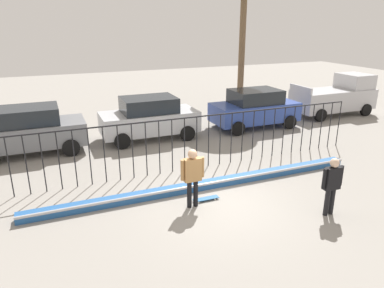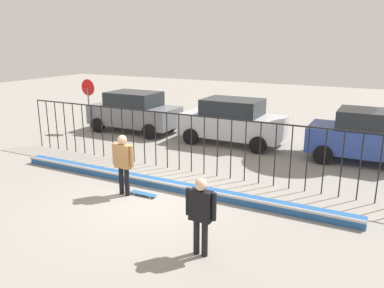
{
  "view_description": "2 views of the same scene",
  "coord_description": "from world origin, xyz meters",
  "px_view_note": "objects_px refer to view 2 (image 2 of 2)",
  "views": [
    {
      "loc": [
        -4.33,
        -8.42,
        5.11
      ],
      "look_at": [
        0.06,
        2.27,
        1.14
      ],
      "focal_mm": 33.71,
      "sensor_mm": 36.0,
      "label": 1
    },
    {
      "loc": [
        5.61,
        -8.01,
        4.29
      ],
      "look_at": [
        0.16,
        2.54,
        1.05
      ],
      "focal_mm": 35.96,
      "sensor_mm": 36.0,
      "label": 2
    }
  ],
  "objects_px": {
    "parked_car_gray": "(134,111)",
    "parked_car_blue": "(372,136)",
    "skateboard": "(143,194)",
    "stop_sign": "(89,98)",
    "camera_operator": "(201,210)",
    "skateboarder": "(123,160)",
    "parked_car_silver": "(232,121)"
  },
  "relations": [
    {
      "from": "parked_car_gray",
      "to": "parked_car_blue",
      "type": "height_order",
      "value": "same"
    },
    {
      "from": "skateboard",
      "to": "stop_sign",
      "type": "bearing_deg",
      "value": 135.9
    },
    {
      "from": "camera_operator",
      "to": "skateboarder",
      "type": "bearing_deg",
      "value": -26.89
    },
    {
      "from": "skateboard",
      "to": "parked_car_silver",
      "type": "bearing_deg",
      "value": 83.51
    },
    {
      "from": "skateboard",
      "to": "parked_car_gray",
      "type": "distance_m",
      "value": 8.09
    },
    {
      "from": "parked_car_gray",
      "to": "parked_car_silver",
      "type": "height_order",
      "value": "same"
    },
    {
      "from": "parked_car_silver",
      "to": "stop_sign",
      "type": "bearing_deg",
      "value": -169.0
    },
    {
      "from": "skateboard",
      "to": "parked_car_blue",
      "type": "xyz_separation_m",
      "value": [
        5.5,
        6.25,
        0.91
      ]
    },
    {
      "from": "skateboarder",
      "to": "parked_car_blue",
      "type": "xyz_separation_m",
      "value": [
        6.01,
        6.44,
        -0.08
      ]
    },
    {
      "from": "skateboard",
      "to": "stop_sign",
      "type": "relative_size",
      "value": 0.32
    },
    {
      "from": "skateboarder",
      "to": "stop_sign",
      "type": "relative_size",
      "value": 0.7
    },
    {
      "from": "parked_car_gray",
      "to": "parked_car_silver",
      "type": "xyz_separation_m",
      "value": [
        4.97,
        0.05,
        0.0
      ]
    },
    {
      "from": "skateboard",
      "to": "stop_sign",
      "type": "distance_m",
      "value": 8.72
    },
    {
      "from": "parked_car_gray",
      "to": "parked_car_blue",
      "type": "bearing_deg",
      "value": -5.29
    },
    {
      "from": "camera_operator",
      "to": "stop_sign",
      "type": "bearing_deg",
      "value": -35.68
    },
    {
      "from": "skateboard",
      "to": "parked_car_blue",
      "type": "height_order",
      "value": "parked_car_blue"
    },
    {
      "from": "skateboarder",
      "to": "stop_sign",
      "type": "height_order",
      "value": "stop_sign"
    },
    {
      "from": "camera_operator",
      "to": "parked_car_gray",
      "type": "bearing_deg",
      "value": -45.57
    },
    {
      "from": "camera_operator",
      "to": "skateboard",
      "type": "bearing_deg",
      "value": -33.67
    },
    {
      "from": "parked_car_gray",
      "to": "stop_sign",
      "type": "distance_m",
      "value": 2.21
    },
    {
      "from": "parked_car_gray",
      "to": "stop_sign",
      "type": "bearing_deg",
      "value": -154.95
    },
    {
      "from": "parked_car_silver",
      "to": "skateboard",
      "type": "bearing_deg",
      "value": -89.23
    },
    {
      "from": "skateboard",
      "to": "parked_car_silver",
      "type": "xyz_separation_m",
      "value": [
        0.13,
        6.46,
        0.91
      ]
    },
    {
      "from": "parked_car_gray",
      "to": "parked_car_silver",
      "type": "bearing_deg",
      "value": -3.84
    },
    {
      "from": "skateboarder",
      "to": "parked_car_silver",
      "type": "height_order",
      "value": "parked_car_silver"
    },
    {
      "from": "camera_operator",
      "to": "stop_sign",
      "type": "xyz_separation_m",
      "value": [
        -9.5,
        7.4,
        0.62
      ]
    },
    {
      "from": "stop_sign",
      "to": "skateboarder",
      "type": "bearing_deg",
      "value": -41.92
    },
    {
      "from": "camera_operator",
      "to": "parked_car_gray",
      "type": "relative_size",
      "value": 0.39
    },
    {
      "from": "camera_operator",
      "to": "parked_car_silver",
      "type": "xyz_separation_m",
      "value": [
        -2.68,
        8.49,
        -0.03
      ]
    },
    {
      "from": "camera_operator",
      "to": "parked_car_silver",
      "type": "relative_size",
      "value": 0.39
    },
    {
      "from": "stop_sign",
      "to": "parked_car_gray",
      "type": "bearing_deg",
      "value": 29.47
    },
    {
      "from": "skateboarder",
      "to": "camera_operator",
      "type": "relative_size",
      "value": 1.05
    }
  ]
}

